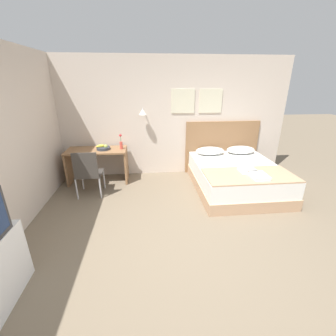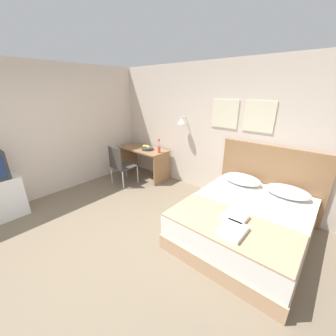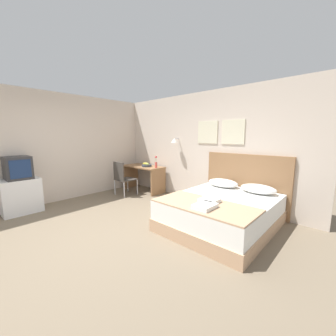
{
  "view_description": "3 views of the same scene",
  "coord_description": "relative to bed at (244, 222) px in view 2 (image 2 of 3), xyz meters",
  "views": [
    {
      "loc": [
        -0.5,
        -2.39,
        2.13
      ],
      "look_at": [
        -0.13,
        1.31,
        0.67
      ],
      "focal_mm": 24.0,
      "sensor_mm": 36.0,
      "label": 1
    },
    {
      "loc": [
        2.13,
        -1.0,
        2.14
      ],
      "look_at": [
        -0.19,
        1.71,
        0.76
      ],
      "focal_mm": 22.0,
      "sensor_mm": 36.0,
      "label": 2
    },
    {
      "loc": [
        2.99,
        -1.52,
        1.62
      ],
      "look_at": [
        0.11,
        1.61,
        0.95
      ],
      "focal_mm": 22.0,
      "sensor_mm": 36.0,
      "label": 3
    }
  ],
  "objects": [
    {
      "name": "folded_towel_mid_bed",
      "position": [
        0.1,
        -0.71,
        0.33
      ],
      "size": [
        0.27,
        0.34,
        0.06
      ],
      "color": "white",
      "rests_on": "throw_blanket"
    },
    {
      "name": "fruit_bowl",
      "position": [
        -2.75,
        0.67,
        0.51
      ],
      "size": [
        0.3,
        0.29,
        0.11
      ],
      "color": "#333842",
      "rests_on": "desk"
    },
    {
      "name": "throw_blanket",
      "position": [
        0.0,
        -0.57,
        0.28
      ],
      "size": [
        1.6,
        0.79,
        0.02
      ],
      "color": "tan",
      "rests_on": "bed"
    },
    {
      "name": "pillow_right",
      "position": [
        0.37,
        0.73,
        0.36
      ],
      "size": [
        0.65,
        0.41,
        0.17
      ],
      "color": "white",
      "rests_on": "bed"
    },
    {
      "name": "headboard",
      "position": [
        0.0,
        1.01,
        0.35
      ],
      "size": [
        1.76,
        0.06,
        1.24
      ],
      "color": "#8E6642",
      "rests_on": "ground_plane"
    },
    {
      "name": "flower_vase",
      "position": [
        -2.36,
        0.68,
        0.6
      ],
      "size": [
        0.07,
        0.07,
        0.33
      ],
      "color": "#D14C42",
      "rests_on": "desk"
    },
    {
      "name": "desk",
      "position": [
        -2.9,
        0.68,
        0.26
      ],
      "size": [
        1.27,
        0.59,
        0.74
      ],
      "color": "#8E6642",
      "rests_on": "ground_plane"
    },
    {
      "name": "pillow_left",
      "position": [
        -0.37,
        0.73,
        0.36
      ],
      "size": [
        0.65,
        0.41,
        0.17
      ],
      "color": "white",
      "rests_on": "bed"
    },
    {
      "name": "desk_chair",
      "position": [
        -2.94,
        -0.04,
        0.27
      ],
      "size": [
        0.48,
        0.48,
        0.93
      ],
      "color": "#3D3833",
      "rests_on": "ground_plane"
    },
    {
      "name": "folded_towel_near_foot",
      "position": [
        0.01,
        -0.43,
        0.33
      ],
      "size": [
        0.28,
        0.27,
        0.06
      ],
      "color": "white",
      "rests_on": "throw_blanket"
    },
    {
      "name": "bed",
      "position": [
        0.0,
        0.0,
        0.0
      ],
      "size": [
        1.64,
        1.97,
        0.54
      ],
      "color": "tan",
      "rests_on": "ground_plane"
    },
    {
      "name": "wall_left",
      "position": [
        -3.74,
        -1.83,
        1.06
      ],
      "size": [
        0.06,
        5.75,
        2.65
      ],
      "color": "beige",
      "rests_on": "ground_plane"
    },
    {
      "name": "wall_back",
      "position": [
        -1.31,
        1.07,
        1.06
      ],
      "size": [
        5.59,
        0.31,
        2.65
      ],
      "color": "beige",
      "rests_on": "ground_plane"
    },
    {
      "name": "ground_plane",
      "position": [
        -1.32,
        -1.7,
        -0.27
      ],
      "size": [
        24.0,
        24.0,
        0.0
      ],
      "primitive_type": "plane",
      "color": "#756651"
    }
  ]
}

